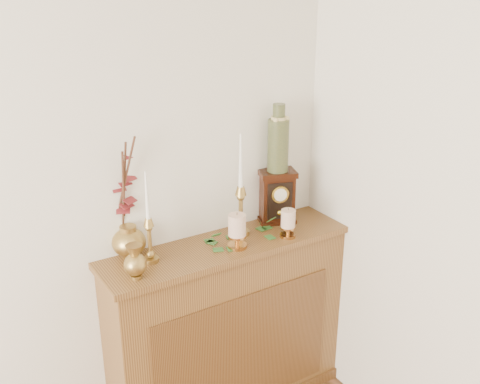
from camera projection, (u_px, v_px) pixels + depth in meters
console_shelf at (229, 331)px, 2.81m from camera, size 1.24×0.34×0.93m
candlestick_left at (149, 233)px, 2.41m from camera, size 0.07×0.07×0.42m
candlestick_center at (241, 203)px, 2.66m from camera, size 0.08×0.08×0.50m
bud_vase at (135, 262)px, 2.30m from camera, size 0.10×0.10×0.15m
ginger_jar at (125, 201)px, 2.45m from camera, size 0.23×0.24×0.56m
pillar_candle_left at (237, 229)px, 2.55m from camera, size 0.09×0.09×0.18m
pillar_candle_right at (288, 222)px, 2.66m from camera, size 0.08×0.08×0.15m
ivy_garland at (249, 234)px, 2.69m from camera, size 0.43×0.20×0.08m
mantel_clock at (277, 197)px, 2.81m from camera, size 0.21×0.18×0.27m
ceramic_vase at (278, 142)px, 2.71m from camera, size 0.10×0.10×0.33m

